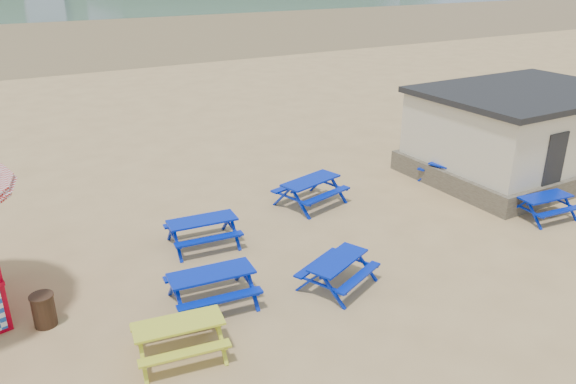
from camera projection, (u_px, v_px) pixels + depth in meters
ground at (284, 251)px, 15.33m from camera, size 400.00×400.00×0.00m
wet_sand at (26, 36)px, 59.31m from camera, size 400.00×400.00×0.00m
picnic_table_blue_a at (203, 232)px, 15.49m from camera, size 2.01×1.69×0.79m
picnic_table_blue_b at (311, 192)px, 18.12m from camera, size 2.38×2.10×0.85m
picnic_table_blue_c at (450, 169)px, 20.14m from camera, size 2.30×2.05×0.81m
picnic_table_blue_d at (212, 288)px, 12.83m from camera, size 2.08×1.75×0.81m
picnic_table_blue_e at (338, 272)px, 13.54m from camera, size 2.15×1.98×0.73m
picnic_table_blue_f at (544, 207)px, 17.22m from camera, size 1.81×1.52×0.71m
picnic_table_yellow at (179, 338)px, 11.16m from camera, size 1.97×1.68×0.74m
litter_bin at (44, 310)px, 12.06m from camera, size 0.51×0.51×0.75m
amenity_block at (521, 132)px, 20.41m from camera, size 7.40×5.40×3.15m
headland_town at (202, 4)px, 244.59m from camera, size 264.00×144.00×108.00m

